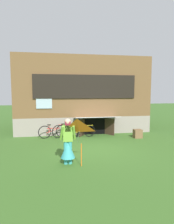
{
  "coord_description": "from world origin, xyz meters",
  "views": [
    {
      "loc": [
        -2.01,
        -8.77,
        2.66
      ],
      "look_at": [
        -0.35,
        0.51,
        1.66
      ],
      "focal_mm": 31.84,
      "sensor_mm": 36.0,
      "label": 1
    }
  ],
  "objects": [
    {
      "name": "log_house",
      "position": [
        -0.0,
        5.38,
        2.41
      ],
      "size": [
        8.45,
        5.89,
        4.81
      ],
      "color": "gray",
      "rests_on": "ground_plane"
    },
    {
      "name": "bicycle_green",
      "position": [
        -1.15,
        2.47,
        0.39
      ],
      "size": [
        1.76,
        0.45,
        0.81
      ],
      "rotation": [
        0.0,
        0.0,
        0.23
      ],
      "color": "black",
      "rests_on": "ground_plane"
    },
    {
      "name": "wooden_crate",
      "position": [
        2.78,
        1.63,
        0.24
      ],
      "size": [
        0.45,
        0.38,
        0.48
      ],
      "primitive_type": "cube",
      "color": "brown",
      "rests_on": "ground_plane"
    },
    {
      "name": "bicycle_red",
      "position": [
        -1.94,
        2.5,
        0.38
      ],
      "size": [
        1.7,
        0.35,
        0.78
      ],
      "rotation": [
        0.0,
        0.0,
        0.18
      ],
      "color": "black",
      "rests_on": "ground_plane"
    },
    {
      "name": "kite",
      "position": [
        -1.19,
        -2.23,
        1.34
      ],
      "size": [
        0.98,
        0.94,
        1.64
      ],
      "color": "orange",
      "rests_on": "ground_plane"
    },
    {
      "name": "bicycle_yellow",
      "position": [
        -0.32,
        2.38,
        0.35
      ],
      "size": [
        1.58,
        0.16,
        0.72
      ],
      "rotation": [
        0.0,
        0.0,
        0.07
      ],
      "color": "black",
      "rests_on": "ground_plane"
    },
    {
      "name": "person",
      "position": [
        -1.46,
        -1.73,
        0.71
      ],
      "size": [
        0.61,
        0.53,
        1.68
      ],
      "rotation": [
        0.0,
        0.0,
        0.13
      ],
      "color": "teal",
      "rests_on": "ground_plane"
    },
    {
      "name": "ground_plane",
      "position": [
        0.0,
        0.0,
        0.0
      ],
      "size": [
        60.0,
        60.0,
        0.0
      ],
      "primitive_type": "plane",
      "color": "#386023"
    }
  ]
}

